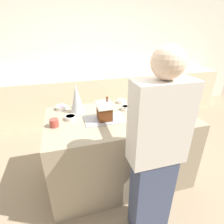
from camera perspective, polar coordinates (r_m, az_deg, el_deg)
The scene contains 16 objects.
ground_plane at distance 2.58m, azimuth 2.25°, elevation -19.49°, with size 12.00×12.00×0.00m, color gray.
wall_back at distance 4.04m, azimuth -7.73°, elevation 17.68°, with size 8.00×0.05×2.60m.
back_cabinet_block at distance 3.92m, azimuth -6.28°, elevation 4.89°, with size 6.00×0.60×0.92m.
kitchen_island at distance 2.29m, azimuth 2.44°, elevation -11.40°, with size 1.70×0.95×0.90m.
baking_tray at distance 1.96m, azimuth -2.44°, elevation -2.36°, with size 0.45×0.27×0.01m.
gingerbread_house at distance 1.91m, azimuth -2.49°, elevation 0.46°, with size 0.16×0.19×0.25m.
decorative_tree at distance 2.11m, azimuth -11.48°, elevation 4.33°, with size 0.16×0.16×0.35m.
candy_bowl_near_tray_left at distance 2.29m, azimuth -16.24°, elevation 1.48°, with size 0.13×0.13×0.05m.
candy_bowl_far_left at distance 2.01m, azimuth -13.38°, elevation -1.72°, with size 0.12×0.12×0.04m.
candy_bowl_center_rear at distance 2.31m, azimuth -11.39°, elevation 2.16°, with size 0.10×0.10×0.05m.
candy_bowl_front_corner at distance 2.55m, azimuth 16.64°, elevation 3.74°, with size 0.13×0.13×0.04m.
candy_bowl_behind_tray at distance 2.19m, azimuth 4.40°, elevation 1.39°, with size 0.10×0.10×0.05m.
candy_bowl_near_tray_right at distance 2.40m, azimuth 3.02°, elevation 3.62°, with size 0.10×0.10×0.05m.
cookbook at distance 2.38m, azimuth 10.05°, elevation 2.60°, with size 0.21×0.17×0.02m.
mug at distance 1.90m, azimuth -18.36°, elevation -3.37°, with size 0.09×0.09×0.08m.
person at distance 1.51m, azimuth 14.08°, elevation -12.92°, with size 0.46×0.57×1.74m.
Camera 1 is at (-0.60, -1.73, 1.81)m, focal length 28.00 mm.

